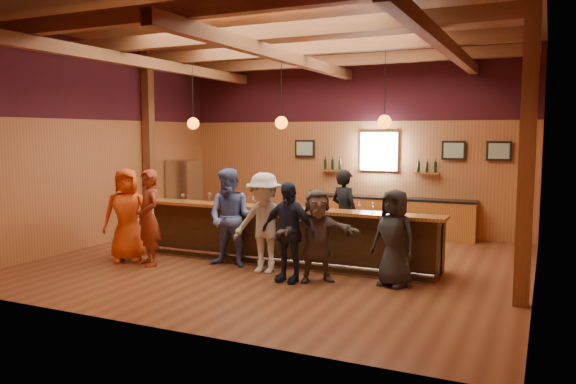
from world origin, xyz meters
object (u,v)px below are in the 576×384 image
Objects in this scene: back_bar_cabinet at (391,216)px; ice_bucket at (291,202)px; customer_white at (264,223)px; customer_orange at (127,215)px; bartender at (344,213)px; customer_redvest at (149,218)px; bottle_a at (311,201)px; customer_navy at (288,232)px; customer_dark at (394,238)px; stainless_fridge at (184,194)px; bar_counter at (286,235)px; customer_brown at (317,235)px; customer_denim at (231,218)px.

back_bar_cabinet is 4.04m from ice_bucket.
customer_orange is at bearing -176.66° from customer_white.
back_bar_cabinet is 18.36× the size of ice_bucket.
back_bar_cabinet is at bearing -71.49° from bartender.
bottle_a is at bearing 54.36° from customer_redvest.
customer_dark is (1.70, 0.47, -0.05)m from customer_navy.
customer_white is (4.16, -3.44, 0.00)m from stainless_fridge.
customer_navy is (0.68, -1.36, 0.33)m from bar_counter.
customer_brown is 1.28m from customer_dark.
bartender is at bearing 0.99° from customer_orange.
stainless_fridge is 0.98× the size of customer_orange.
customer_dark is at bearing -74.99° from back_bar_cabinet.
bar_counter is 4.81m from stainless_fridge.
back_bar_cabinet is 4.73m from customer_brown.
customer_white is (0.79, -0.16, -0.02)m from customer_denim.
ice_bucket is at bearing 24.98° from customer_denim.
customer_denim reaches higher than customer_navy.
customer_navy is 1.08× the size of customer_brown.
customer_dark is at bearing 37.01° from customer_redvest.
customer_white is (2.86, 0.31, -0.01)m from customer_orange.
customer_brown is at bearing 29.87° from customer_navy.
customer_navy reaches higher than back_bar_cabinet.
back_bar_cabinet is 2.36× the size of customer_navy.
customer_dark is 1.97m from bottle_a.
customer_redvest is 1.16× the size of customer_brown.
stainless_fridge reaches higher than customer_brown.
customer_dark is at bearing -4.43° from customer_denim.
stainless_fridge is at bearing 6.21° from bartender.
bar_counter is at bearing 121.61° from customer_navy.
customer_denim is at bearing -44.24° from stainless_fridge.
customer_redvest is 1.56m from customer_denim.
customer_dark is at bearing -19.12° from customer_brown.
customer_redvest reaches higher than bar_counter.
stainless_fridge is 1.14× the size of customer_brown.
customer_navy is (3.50, -0.06, -0.06)m from customer_orange.
customer_redvest is 3.34m from customer_brown.
bar_counter is 3.45× the size of customer_orange.
customer_redvest is at bearing -156.09° from bottle_a.
bar_counter is 18.46× the size of bottle_a.
customer_brown is at bearing -34.46° from stainless_fridge.
stainless_fridge is at bearing 149.24° from bar_counter.
stainless_fridge is at bearing 132.29° from customer_denim.
customer_white is 1.01× the size of bartender.
customer_denim is at bearing -153.86° from bottle_a.
customer_brown is at bearing -61.55° from bottle_a.
customer_brown reaches higher than ice_bucket.
ice_bucket is (-0.67, -1.12, 0.33)m from bartender.
customer_dark is 2.25m from bartender.
bottle_a is at bearing -10.44° from customer_orange.
customer_navy is 1.06× the size of customer_dark.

